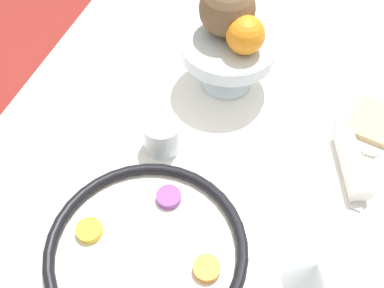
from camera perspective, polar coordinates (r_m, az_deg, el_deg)
name	(u,v)px	position (r m, az deg, el deg)	size (l,w,h in m)	color
ground_plane	(216,284)	(1.56, 3.00, -17.37)	(8.00, 8.00, 0.00)	maroon
dining_table	(221,234)	(1.21, 3.76, -11.28)	(1.49, 0.97, 0.75)	white
seder_plate	(147,249)	(0.77, -5.80, -13.18)	(0.34, 0.34, 0.03)	white
wine_glass	(311,274)	(0.68, 14.91, -15.72)	(0.08, 0.08, 0.14)	silver
fruit_stand	(229,51)	(0.95, 4.66, 11.73)	(0.20, 0.20, 0.12)	silver
orange_fruit	(245,35)	(0.89, 6.81, 13.58)	(0.08, 0.08, 0.08)	orange
coconut	(227,9)	(0.92, 4.48, 16.77)	(0.11, 0.11, 0.11)	brown
bread_plate	(376,125)	(0.99, 22.35, 2.29)	(0.16, 0.16, 0.02)	silver
napkin_roll	(351,163)	(0.90, 19.60, -2.29)	(0.16, 0.09, 0.04)	white
cup_near	(162,135)	(0.87, -3.82, 1.11)	(0.07, 0.07, 0.07)	silver
spoon	(370,181)	(0.91, 21.65, -4.35)	(0.15, 0.06, 0.01)	silver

